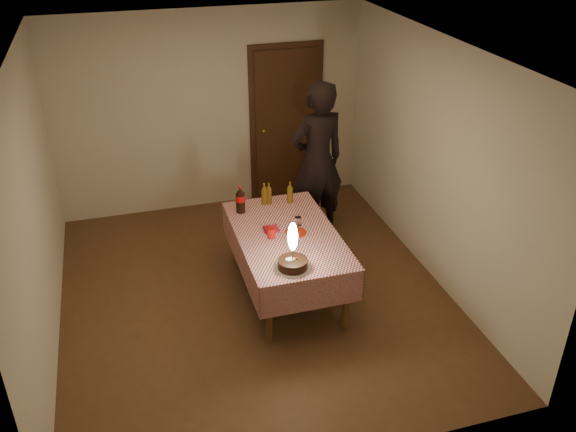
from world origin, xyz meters
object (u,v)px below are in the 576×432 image
at_px(dining_table, 287,241).
at_px(birthday_cake, 293,257).
at_px(red_plate, 296,232).
at_px(cola_bottle, 240,200).
at_px(photographer, 317,161).
at_px(amber_bottle_right, 290,193).
at_px(clear_cup, 298,221).
at_px(amber_bottle_left, 264,195).
at_px(red_cup, 271,233).
at_px(amber_bottle_mid, 269,194).

xyz_separation_m(dining_table, birthday_cake, (-0.13, -0.63, 0.21)).
height_order(birthday_cake, red_plate, birthday_cake).
height_order(cola_bottle, photographer, photographer).
xyz_separation_m(birthday_cake, amber_bottle_right, (0.36, 1.29, 0.00)).
height_order(clear_cup, amber_bottle_right, amber_bottle_right).
xyz_separation_m(clear_cup, photographer, (0.53, 0.96, 0.22)).
relative_size(cola_bottle, amber_bottle_left, 1.25).
bearing_deg(dining_table, photographer, 57.47).
bearing_deg(birthday_cake, cola_bottle, 100.48).
distance_m(red_plate, amber_bottle_left, 0.74).
bearing_deg(dining_table, red_plate, -9.35).
height_order(dining_table, photographer, photographer).
height_order(dining_table, amber_bottle_left, amber_bottle_left).
distance_m(birthday_cake, amber_bottle_right, 1.33).
distance_m(red_plate, amber_bottle_right, 0.69).
xyz_separation_m(cola_bottle, amber_bottle_left, (0.30, 0.11, -0.03)).
relative_size(amber_bottle_left, amber_bottle_right, 1.00).
xyz_separation_m(cola_bottle, photographer, (1.05, 0.51, 0.11)).
height_order(red_cup, clear_cup, red_cup).
relative_size(birthday_cake, cola_bottle, 1.53).
distance_m(birthday_cake, photographer, 1.92).
bearing_deg(amber_bottle_mid, red_cup, -102.97).
bearing_deg(cola_bottle, dining_table, -59.10).
xyz_separation_m(red_plate, amber_bottle_mid, (-0.10, 0.71, 0.11)).
height_order(clear_cup, photographer, photographer).
distance_m(clear_cup, amber_bottle_left, 0.61).
bearing_deg(red_plate, amber_bottle_mid, 97.93).
xyz_separation_m(red_cup, amber_bottle_left, (0.12, 0.73, 0.07)).
distance_m(dining_table, red_cup, 0.23).
bearing_deg(red_plate, red_cup, -176.17).
xyz_separation_m(birthday_cake, red_cup, (-0.05, 0.60, -0.07)).
distance_m(clear_cup, photographer, 1.12).
bearing_deg(birthday_cake, red_cup, 94.32).
height_order(clear_cup, amber_bottle_left, amber_bottle_left).
bearing_deg(amber_bottle_right, amber_bottle_mid, 170.40).
bearing_deg(cola_bottle, birthday_cake, -79.52).
bearing_deg(photographer, amber_bottle_mid, -150.33).
bearing_deg(clear_cup, amber_bottle_left, 111.65).
bearing_deg(amber_bottle_left, birthday_cake, -93.02).
xyz_separation_m(dining_table, cola_bottle, (-0.35, 0.59, 0.25)).
relative_size(red_cup, clear_cup, 1.11).
xyz_separation_m(red_plate, amber_bottle_right, (0.14, 0.67, 0.11)).
bearing_deg(birthday_cake, clear_cup, 69.19).
bearing_deg(amber_bottle_mid, red_plate, -82.07).
distance_m(dining_table, birthday_cake, 0.68).
relative_size(dining_table, cola_bottle, 5.42).
distance_m(red_plate, amber_bottle_mid, 0.73).
bearing_deg(clear_cup, dining_table, -140.43).
bearing_deg(red_cup, amber_bottle_right, 59.74).
distance_m(red_plate, clear_cup, 0.17).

